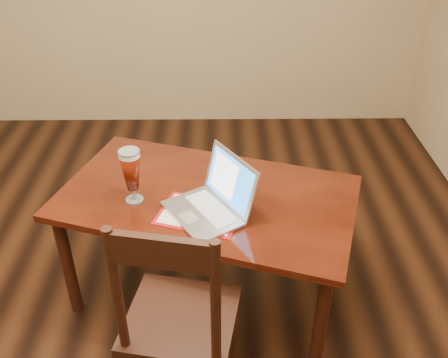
{
  "coord_description": "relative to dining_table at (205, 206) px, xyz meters",
  "views": [
    {
      "loc": [
        0.52,
        -1.66,
        2.09
      ],
      "look_at": [
        0.54,
        0.23,
        0.84
      ],
      "focal_mm": 40.0,
      "sensor_mm": 36.0,
      "label": 1
    }
  ],
  "objects": [
    {
      "name": "ground",
      "position": [
        -0.45,
        -0.33,
        -0.6
      ],
      "size": [
        5.0,
        5.0,
        0.0
      ],
      "primitive_type": "plane",
      "color": "black",
      "rests_on": "ground"
    },
    {
      "name": "dining_table",
      "position": [
        0.0,
        0.0,
        0.0
      ],
      "size": [
        1.61,
        1.21,
        0.95
      ],
      "rotation": [
        0.0,
        0.0,
        -0.32
      ],
      "color": "#50180A",
      "rests_on": "ground"
    },
    {
      "name": "dining_chair",
      "position": [
        -0.1,
        -0.63,
        -0.11
      ],
      "size": [
        0.52,
        0.5,
        1.05
      ],
      "rotation": [
        0.0,
        0.0,
        -0.19
      ],
      "color": "black",
      "rests_on": "ground"
    }
  ]
}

